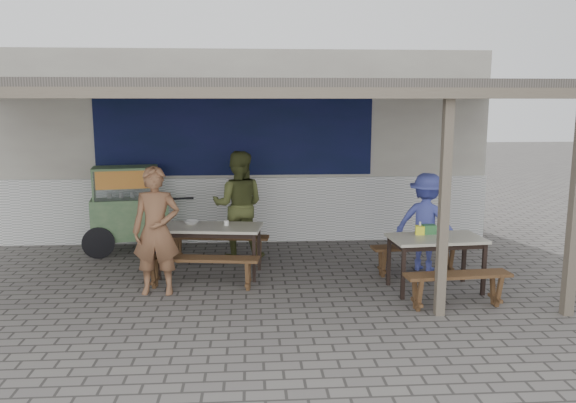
% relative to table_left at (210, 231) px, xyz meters
% --- Properties ---
extents(ground, '(60.00, 60.00, 0.00)m').
position_rel_table_left_xyz_m(ground, '(0.54, -0.92, -0.67)').
color(ground, '#635E59').
rests_on(ground, ground).
extents(back_wall, '(9.00, 1.28, 3.50)m').
position_rel_table_left_xyz_m(back_wall, '(0.54, 2.66, 1.05)').
color(back_wall, beige).
rests_on(back_wall, ground).
extents(warung_roof, '(9.00, 4.21, 2.81)m').
position_rel_table_left_xyz_m(warung_roof, '(0.55, -0.02, 2.04)').
color(warung_roof, '#57514A').
rests_on(warung_roof, ground).
extents(table_left, '(1.60, 0.91, 0.75)m').
position_rel_table_left_xyz_m(table_left, '(0.00, 0.00, 0.00)').
color(table_left, beige).
rests_on(table_left, ground).
extents(bench_left_street, '(1.64, 0.50, 0.45)m').
position_rel_table_left_xyz_m(bench_left_street, '(-0.09, -0.63, -0.33)').
color(bench_left_street, brown).
rests_on(bench_left_street, ground).
extents(bench_left_wall, '(1.64, 0.50, 0.45)m').
position_rel_table_left_xyz_m(bench_left_wall, '(0.09, 0.63, -0.33)').
color(bench_left_wall, brown).
rests_on(bench_left_wall, ground).
extents(table_right, '(1.29, 0.80, 0.75)m').
position_rel_table_left_xyz_m(table_right, '(3.13, -0.90, -0.00)').
color(table_right, beige).
rests_on(table_right, ground).
extents(bench_right_street, '(1.36, 0.39, 0.45)m').
position_rel_table_left_xyz_m(bench_right_street, '(3.18, -1.60, -0.34)').
color(bench_right_street, brown).
rests_on(bench_right_street, ground).
extents(bench_right_wall, '(1.36, 0.39, 0.45)m').
position_rel_table_left_xyz_m(bench_right_wall, '(3.07, -0.20, -0.34)').
color(bench_right_wall, brown).
rests_on(bench_right_wall, ground).
extents(vendor_cart, '(1.78, 0.95, 1.48)m').
position_rel_table_left_xyz_m(vendor_cart, '(-1.48, 1.46, 0.13)').
color(vendor_cart, '#799865').
rests_on(vendor_cart, ground).
extents(patron_street_side, '(0.64, 0.43, 1.73)m').
position_rel_table_left_xyz_m(patron_street_side, '(-0.65, -0.78, 0.19)').
color(patron_street_side, brown).
rests_on(patron_street_side, ground).
extents(patron_wall_side, '(0.93, 0.76, 1.78)m').
position_rel_table_left_xyz_m(patron_wall_side, '(0.41, 0.93, 0.22)').
color(patron_wall_side, '#51582B').
rests_on(patron_wall_side, ground).
extents(patron_right_table, '(1.12, 1.01, 1.50)m').
position_rel_table_left_xyz_m(patron_right_table, '(3.29, 0.04, 0.08)').
color(patron_right_table, '#4C56B9').
rests_on(patron_right_table, ground).
extents(tissue_box, '(0.14, 0.14, 0.12)m').
position_rel_table_left_xyz_m(tissue_box, '(2.95, -0.73, 0.14)').
color(tissue_box, '#FDFF2A').
rests_on(tissue_box, table_right).
extents(donation_box, '(0.20, 0.14, 0.13)m').
position_rel_table_left_xyz_m(donation_box, '(3.07, -0.71, 0.14)').
color(donation_box, '#367A40').
rests_on(donation_box, table_right).
extents(condiment_jar, '(0.07, 0.07, 0.08)m').
position_rel_table_left_xyz_m(condiment_jar, '(0.25, 0.04, 0.12)').
color(condiment_jar, white).
rests_on(condiment_jar, table_left).
extents(condiment_bowl, '(0.27, 0.27, 0.05)m').
position_rel_table_left_xyz_m(condiment_bowl, '(-0.28, 0.15, 0.10)').
color(condiment_bowl, white).
rests_on(condiment_bowl, table_left).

